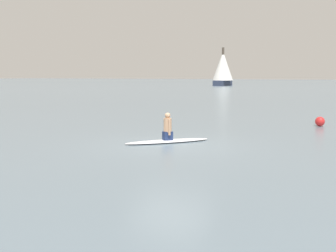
{
  "coord_description": "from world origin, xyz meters",
  "views": [
    {
      "loc": [
        -6.43,
        12.55,
        2.28
      ],
      "look_at": [
        0.34,
        -0.5,
        0.56
      ],
      "focal_mm": 47.29,
      "sensor_mm": 36.0,
      "label": 1
    }
  ],
  "objects_px": {
    "surfboard": "(168,141)",
    "sailboat_distant": "(223,68)",
    "person_paddler": "(168,128)",
    "buoy_marker": "(320,121)"
  },
  "relations": [
    {
      "from": "person_paddler",
      "to": "sailboat_distant",
      "type": "relative_size",
      "value": 0.12
    },
    {
      "from": "buoy_marker",
      "to": "sailboat_distant",
      "type": "bearing_deg",
      "value": -66.18
    },
    {
      "from": "surfboard",
      "to": "sailboat_distant",
      "type": "distance_m",
      "value": 77.28
    },
    {
      "from": "surfboard",
      "to": "sailboat_distant",
      "type": "relative_size",
      "value": 0.39
    },
    {
      "from": "surfboard",
      "to": "sailboat_distant",
      "type": "height_order",
      "value": "sailboat_distant"
    },
    {
      "from": "person_paddler",
      "to": "buoy_marker",
      "type": "distance_m",
      "value": 8.23
    },
    {
      "from": "buoy_marker",
      "to": "surfboard",
      "type": "bearing_deg",
      "value": 62.35
    },
    {
      "from": "person_paddler",
      "to": "sailboat_distant",
      "type": "height_order",
      "value": "sailboat_distant"
    },
    {
      "from": "surfboard",
      "to": "buoy_marker",
      "type": "distance_m",
      "value": 8.23
    },
    {
      "from": "surfboard",
      "to": "buoy_marker",
      "type": "height_order",
      "value": "buoy_marker"
    }
  ]
}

